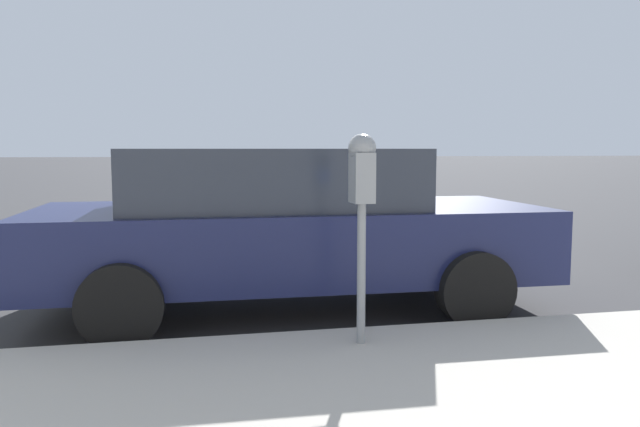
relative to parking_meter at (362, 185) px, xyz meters
The scene contains 3 objects.
ground_plane 2.96m from the parking_meter, 17.01° to the left, with size 220.00×220.00×0.00m, color #333335.
parking_meter is the anchor object (origin of this frame).
car_navy 1.62m from the parking_meter, 11.00° to the left, with size 2.10×4.57×1.48m.
Camera 1 is at (-6.66, 0.36, 1.48)m, focal length 35.00 mm.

